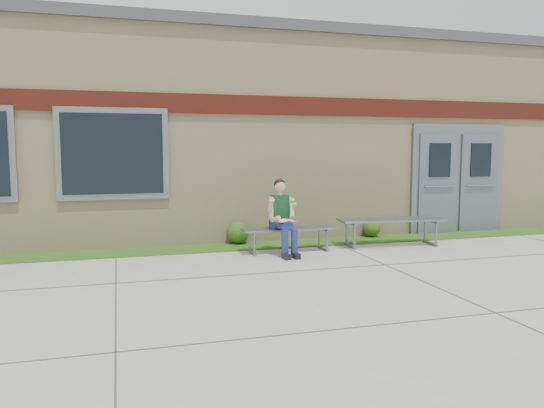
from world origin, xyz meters
name	(u,v)px	position (x,y,z in m)	size (l,w,h in m)	color
ground	(338,277)	(0.00, 0.00, 0.00)	(80.00, 80.00, 0.00)	#9E9E99
grass_strip	(283,244)	(0.00, 2.60, 0.01)	(16.00, 0.80, 0.02)	#224A13
school_building	(241,136)	(0.00, 5.99, 2.10)	(16.20, 6.22, 4.20)	beige
bench_left	(288,233)	(-0.12, 1.93, 0.33)	(1.63, 0.46, 0.42)	slate
bench_right	(391,225)	(1.88, 1.93, 0.39)	(2.01, 0.74, 0.51)	slate
girl	(282,216)	(-0.28, 1.74, 0.66)	(0.47, 0.77, 1.28)	navy
shrub_mid	(238,232)	(-0.81, 2.85, 0.23)	(0.42, 0.42, 0.42)	#224A13
shrub_east	(372,228)	(1.95, 2.85, 0.19)	(0.35, 0.35, 0.35)	#224A13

